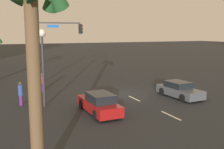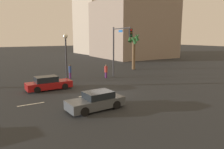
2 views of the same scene
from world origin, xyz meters
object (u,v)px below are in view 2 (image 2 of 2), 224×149
object	(u,v)px
pedestrian_1	(70,71)
building_2	(133,29)
building_1	(98,19)
car_0	(48,84)
traffic_signal	(119,44)
pedestrian_0	(106,71)
palm_tree_0	(134,44)
car_1	(96,101)
streetlamp	(66,48)

from	to	relation	value
pedestrian_1	building_2	size ratio (longest dim) A/B	0.10
pedestrian_1	building_1	xyz separation A→B (m)	(23.32, 35.88, 10.11)
car_0	building_2	size ratio (longest dim) A/B	0.26
building_1	building_2	distance (m)	16.55
traffic_signal	building_2	distance (m)	30.54
traffic_signal	building_2	xyz separation A→B (m)	(19.78, 23.10, 2.78)
pedestrian_0	building_1	xyz separation A→B (m)	(19.20, 38.09, 10.15)
pedestrian_1	palm_tree_0	bearing A→B (deg)	9.02
car_1	pedestrian_0	xyz separation A→B (m)	(6.87, 10.35, 0.29)
pedestrian_1	palm_tree_0	size ratio (longest dim) A/B	0.30
pedestrian_1	streetlamp	bearing A→B (deg)	-122.94
car_0	streetlamp	xyz separation A→B (m)	(3.11, 3.15, 3.38)
car_0	traffic_signal	world-z (taller)	traffic_signal
building_1	building_2	size ratio (longest dim) A/B	1.26
traffic_signal	building_1	world-z (taller)	building_1
car_0	car_1	size ratio (longest dim) A/B	1.03
car_0	car_1	bearing A→B (deg)	-80.09
streetlamp	pedestrian_0	world-z (taller)	streetlamp
pedestrian_0	traffic_signal	bearing A→B (deg)	-37.01
car_1	pedestrian_1	xyz separation A→B (m)	(2.75, 12.57, 0.33)
car_0	palm_tree_0	size ratio (longest dim) A/B	0.74
car_0	building_1	distance (m)	50.09
building_1	car_1	bearing A→B (deg)	-120.17
traffic_signal	streetlamp	size ratio (longest dim) A/B	1.16
car_1	pedestrian_0	bearing A→B (deg)	56.42
building_1	streetlamp	bearing A→B (deg)	-124.91
building_1	pedestrian_0	bearing A→B (deg)	-118.63
pedestrian_0	car_1	bearing A→B (deg)	-123.58
car_0	pedestrian_1	distance (m)	6.27
pedestrian_0	building_2	world-z (taller)	building_2
streetlamp	building_1	xyz separation A→B (m)	(24.34, 37.44, 7.03)
streetlamp	palm_tree_0	world-z (taller)	palm_tree_0
pedestrian_1	palm_tree_0	xyz separation A→B (m)	(11.78, 1.87, 3.28)
streetlamp	pedestrian_0	size ratio (longest dim) A/B	3.27
traffic_signal	building_1	bearing A→B (deg)	65.44
car_0	traffic_signal	distance (m)	10.42
streetlamp	building_2	bearing A→B (deg)	39.26
pedestrian_0	building_1	size ratio (longest dim) A/B	0.08
streetlamp	pedestrian_1	xyz separation A→B (m)	(1.01, 1.57, -3.07)
pedestrian_1	palm_tree_0	distance (m)	12.37
car_0	building_2	world-z (taller)	building_2
car_1	pedestrian_1	bearing A→B (deg)	77.66
car_1	building_1	distance (m)	56.00
pedestrian_0	pedestrian_1	size ratio (longest dim) A/B	0.97
car_0	building_1	bearing A→B (deg)	55.94
streetlamp	pedestrian_0	distance (m)	6.05
palm_tree_0	building_2	world-z (taller)	building_2
traffic_signal	building_1	size ratio (longest dim) A/B	0.30
streetlamp	palm_tree_0	distance (m)	13.24
traffic_signal	palm_tree_0	bearing A→B (deg)	38.83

